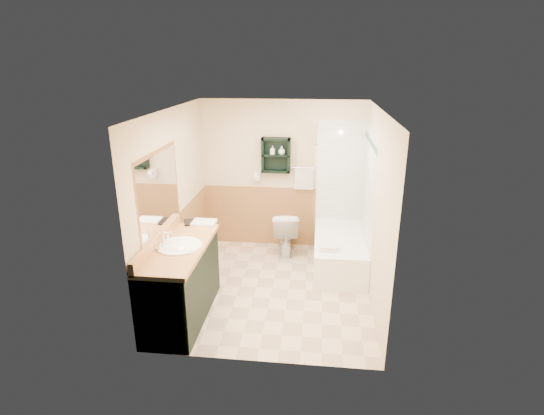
{
  "coord_description": "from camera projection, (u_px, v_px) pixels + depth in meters",
  "views": [
    {
      "loc": [
        0.56,
        -5.1,
        2.97
      ],
      "look_at": [
        -0.03,
        0.2,
        1.1
      ],
      "focal_mm": 28.0,
      "sensor_mm": 36.0,
      "label": 1
    }
  ],
  "objects": [
    {
      "name": "floor",
      "position": [
        272.0,
        288.0,
        5.82
      ],
      "size": [
        3.0,
        3.0,
        0.0
      ],
      "primitive_type": "plane",
      "color": "beige",
      "rests_on": "ground"
    },
    {
      "name": "back_wall",
      "position": [
        283.0,
        175.0,
        6.85
      ],
      "size": [
        2.6,
        0.04,
        2.4
      ],
      "primitive_type": "cube",
      "color": "#FAEBC4",
      "rests_on": "ground"
    },
    {
      "name": "left_wall",
      "position": [
        173.0,
        202.0,
        5.56
      ],
      "size": [
        0.04,
        3.0,
        2.4
      ],
      "primitive_type": "cube",
      "color": "#FAEBC4",
      "rests_on": "ground"
    },
    {
      "name": "right_wall",
      "position": [
        377.0,
        209.0,
        5.28
      ],
      "size": [
        0.04,
        3.0,
        2.4
      ],
      "primitive_type": "cube",
      "color": "#FAEBC4",
      "rests_on": "ground"
    },
    {
      "name": "ceiling",
      "position": [
        272.0,
        108.0,
        5.02
      ],
      "size": [
        2.6,
        3.0,
        0.04
      ],
      "primitive_type": "cube",
      "color": "white",
      "rests_on": "back_wall"
    },
    {
      "name": "wainscot_left",
      "position": [
        179.0,
        251.0,
        5.79
      ],
      "size": [
        2.98,
        2.98,
        1.0
      ],
      "primitive_type": null,
      "color": "#B57949",
      "rests_on": "left_wall"
    },
    {
      "name": "wainscot_back",
      "position": [
        282.0,
        216.0,
        7.05
      ],
      "size": [
        2.58,
        2.58,
        1.0
      ],
      "primitive_type": null,
      "color": "#B57949",
      "rests_on": "back_wall"
    },
    {
      "name": "mirror_frame",
      "position": [
        159.0,
        193.0,
        4.94
      ],
      "size": [
        1.3,
        1.3,
        1.0
      ],
      "primitive_type": null,
      "color": "olive",
      "rests_on": "left_wall"
    },
    {
      "name": "mirror_glass",
      "position": [
        160.0,
        193.0,
        4.94
      ],
      "size": [
        1.2,
        1.2,
        0.9
      ],
      "primitive_type": null,
      "color": "white",
      "rests_on": "left_wall"
    },
    {
      "name": "tile_right",
      "position": [
        367.0,
        202.0,
        6.04
      ],
      "size": [
        1.5,
        1.5,
        2.1
      ],
      "primitive_type": null,
      "color": "white",
      "rests_on": "right_wall"
    },
    {
      "name": "tile_back",
      "position": [
        346.0,
        187.0,
        6.75
      ],
      "size": [
        0.95,
        0.95,
        2.1
      ],
      "primitive_type": null,
      "color": "white",
      "rests_on": "back_wall"
    },
    {
      "name": "tile_accent",
      "position": [
        371.0,
        142.0,
        5.76
      ],
      "size": [
        1.5,
        1.5,
        0.1
      ],
      "primitive_type": null,
      "color": "#144631",
      "rests_on": "right_wall"
    },
    {
      "name": "wall_shelf",
      "position": [
        276.0,
        155.0,
        6.64
      ],
      "size": [
        0.45,
        0.15,
        0.55
      ],
      "primitive_type": "cube",
      "color": "black",
      "rests_on": "back_wall"
    },
    {
      "name": "hair_dryer",
      "position": [
        257.0,
        176.0,
        6.81
      ],
      "size": [
        0.1,
        0.24,
        0.18
      ],
      "primitive_type": null,
      "color": "white",
      "rests_on": "back_wall"
    },
    {
      "name": "towel_bar",
      "position": [
        304.0,
        168.0,
        6.7
      ],
      "size": [
        0.4,
        0.06,
        0.4
      ],
      "primitive_type": null,
      "color": "white",
      "rests_on": "back_wall"
    },
    {
      "name": "curtain_rod",
      "position": [
        317.0,
        134.0,
        5.81
      ],
      "size": [
        0.03,
        1.6,
        0.03
      ],
      "primitive_type": "cylinder",
      "rotation": [
        1.57,
        0.0,
        0.0
      ],
      "color": "silver",
      "rests_on": "back_wall"
    },
    {
      "name": "shower_curtain",
      "position": [
        315.0,
        190.0,
        6.25
      ],
      "size": [
        1.05,
        1.05,
        1.7
      ],
      "primitive_type": null,
      "color": "beige",
      "rests_on": "curtain_rod"
    },
    {
      "name": "vanity",
      "position": [
        182.0,
        282.0,
        5.04
      ],
      "size": [
        0.59,
        1.47,
        0.93
      ],
      "primitive_type": "cube",
      "color": "black",
      "rests_on": "ground"
    },
    {
      "name": "bathtub",
      "position": [
        339.0,
        252.0,
        6.32
      ],
      "size": [
        0.74,
        1.5,
        0.49
      ],
      "primitive_type": "cube",
      "color": "white",
      "rests_on": "ground"
    },
    {
      "name": "toilet",
      "position": [
        285.0,
        233.0,
        6.77
      ],
      "size": [
        0.48,
        0.76,
        0.7
      ],
      "primitive_type": "imported",
      "rotation": [
        0.0,
        0.0,
        3.26
      ],
      "color": "white",
      "rests_on": "ground"
    },
    {
      "name": "counter_towel",
      "position": [
        204.0,
        223.0,
        5.54
      ],
      "size": [
        0.3,
        0.24,
        0.04
      ],
      "primitive_type": "cube",
      "color": "white",
      "rests_on": "vanity"
    },
    {
      "name": "vanity_book",
      "position": [
        184.0,
        215.0,
        5.53
      ],
      "size": [
        0.17,
        0.08,
        0.23
      ],
      "primitive_type": "imported",
      "rotation": [
        0.0,
        0.0,
        0.35
      ],
      "color": "black",
      "rests_on": "vanity"
    },
    {
      "name": "tub_towel",
      "position": [
        329.0,
        247.0,
        5.82
      ],
      "size": [
        0.25,
        0.21,
        0.07
      ],
      "primitive_type": "cube",
      "color": "white",
      "rests_on": "bathtub"
    },
    {
      "name": "soap_bottle_a",
      "position": [
        273.0,
        152.0,
        6.62
      ],
      "size": [
        0.09,
        0.15,
        0.06
      ],
      "primitive_type": "imported",
      "rotation": [
        0.0,
        0.0,
        -0.22
      ],
      "color": "white",
      "rests_on": "wall_shelf"
    },
    {
      "name": "soap_bottle_b",
      "position": [
        282.0,
        151.0,
        6.6
      ],
      "size": [
        0.13,
        0.15,
        0.1
      ],
      "primitive_type": "imported",
      "rotation": [
        0.0,
        0.0,
        -0.18
      ],
      "color": "white",
      "rests_on": "wall_shelf"
    }
  ]
}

